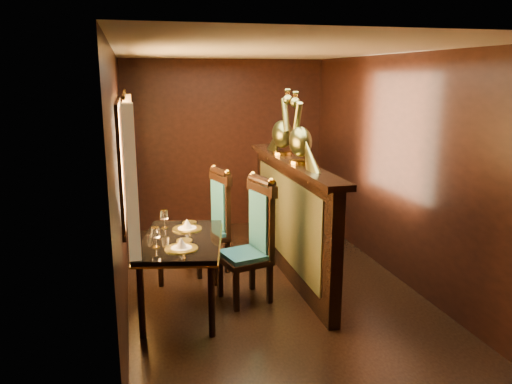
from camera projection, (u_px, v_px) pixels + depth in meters
ground at (270, 289)px, 5.42m from camera, size 5.00×5.00×0.00m
room_shell at (263, 145)px, 5.05m from camera, size 3.04×5.04×2.52m
partition at (291, 217)px, 5.61m from camera, size 0.26×2.70×1.36m
dining_table at (181, 245)px, 4.82m from camera, size 0.99×1.37×0.93m
chair_left at (255, 235)px, 5.07m from camera, size 0.57×0.59×1.30m
chair_right at (215, 217)px, 5.85m from camera, size 0.55×0.56×1.23m
peacock_left at (301, 128)px, 5.14m from camera, size 0.23×0.63×0.74m
peacock_right at (282, 122)px, 5.74m from camera, size 0.24×0.64×0.76m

